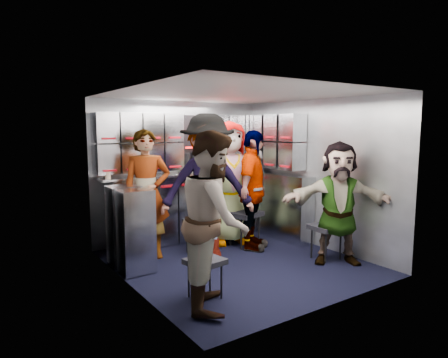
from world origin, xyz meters
TOP-DOWN VIEW (x-y plane):
  - floor at (0.00, 0.00)m, footprint 3.00×3.00m
  - wall_back at (0.00, 1.50)m, footprint 2.80×0.04m
  - wall_left at (-1.40, 0.00)m, footprint 0.04×3.00m
  - wall_right at (1.40, 0.00)m, footprint 0.04×3.00m
  - ceiling at (0.00, 0.00)m, footprint 2.80×3.00m
  - cart_bank_back at (0.00, 1.29)m, footprint 2.68×0.38m
  - cart_bank_left at (-1.19, 0.56)m, footprint 0.38×0.76m
  - counter at (0.00, 1.29)m, footprint 2.68×0.42m
  - locker_bank_back at (0.00, 1.35)m, footprint 2.68×0.28m
  - locker_bank_right at (1.25, 0.70)m, footprint 0.28×1.00m
  - right_cabinet at (1.25, 0.60)m, footprint 0.28×1.20m
  - coffee_niche at (0.18, 1.41)m, footprint 0.46×0.16m
  - red_latch_strip at (0.00, 1.09)m, footprint 2.60×0.02m
  - jump_seat_near_left at (-0.89, -0.68)m, footprint 0.39×0.37m
  - jump_seat_mid_left at (-0.18, 0.60)m, footprint 0.41×0.39m
  - jump_seat_center at (0.44, 0.99)m, footprint 0.41×0.39m
  - jump_seat_mid_right at (0.52, 0.54)m, footprint 0.51×0.49m
  - jump_seat_near_right at (1.05, -0.52)m, footprint 0.39×0.37m
  - attendant_standing at (-0.85, 0.84)m, footprint 0.71×0.59m
  - attendant_arc_a at (-0.89, -0.86)m, footprint 0.97×1.03m
  - attendant_arc_b at (-0.18, 0.42)m, footprint 1.40×1.15m
  - attendant_arc_c at (0.44, 0.81)m, footprint 1.01×0.80m
  - attendant_arc_d at (0.52, 0.36)m, footprint 1.01×0.94m
  - attendant_arc_e at (1.05, -0.70)m, footprint 1.40×1.23m
  - bottle_left at (-0.67, 1.24)m, footprint 0.06×0.06m
  - bottle_mid at (-0.67, 1.24)m, footprint 0.07×0.07m
  - bottle_right at (0.64, 1.24)m, footprint 0.06×0.06m
  - cup_left at (-1.22, 1.23)m, footprint 0.07×0.07m
  - cup_right at (1.19, 1.23)m, footprint 0.08×0.08m

SIDE VIEW (x-z plane):
  - floor at x=0.00m, z-range 0.00..0.00m
  - jump_seat_near_left at x=-0.89m, z-range 0.16..0.56m
  - jump_seat_near_right at x=1.05m, z-range 0.17..0.62m
  - jump_seat_mid_left at x=-0.18m, z-range 0.18..0.64m
  - jump_seat_center at x=0.44m, z-range 0.18..0.65m
  - jump_seat_mid_right at x=0.52m, z-range 0.19..0.70m
  - cart_bank_back at x=0.00m, z-range 0.00..0.99m
  - cart_bank_left at x=-1.19m, z-range 0.00..0.99m
  - right_cabinet at x=1.25m, z-range 0.00..1.00m
  - attendant_arc_e at x=1.05m, z-range 0.00..1.54m
  - attendant_arc_d at x=0.52m, z-range 0.00..1.67m
  - attendant_arc_a at x=-0.89m, z-range 0.00..1.67m
  - attendant_standing at x=-0.85m, z-range 0.00..1.68m
  - red_latch_strip at x=0.00m, z-range 0.86..0.90m
  - attendant_arc_c at x=0.44m, z-range 0.00..1.80m
  - attendant_arc_b at x=-0.18m, z-range 0.00..1.88m
  - counter at x=0.00m, z-range 1.00..1.03m
  - wall_back at x=0.00m, z-range 0.00..2.10m
  - wall_left at x=-1.40m, z-range 0.00..2.10m
  - wall_right at x=1.40m, z-range 0.00..2.10m
  - cup_left at x=-1.22m, z-range 1.03..1.13m
  - cup_right at x=1.19m, z-range 1.03..1.14m
  - bottle_left at x=-0.67m, z-range 1.03..1.25m
  - bottle_right at x=0.64m, z-range 1.03..1.27m
  - bottle_mid at x=-0.67m, z-range 1.03..1.31m
  - coffee_niche at x=0.18m, z-range 1.05..1.89m
  - locker_bank_back at x=0.00m, z-range 1.08..1.90m
  - locker_bank_right at x=1.25m, z-range 1.08..1.90m
  - ceiling at x=0.00m, z-range 2.09..2.11m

